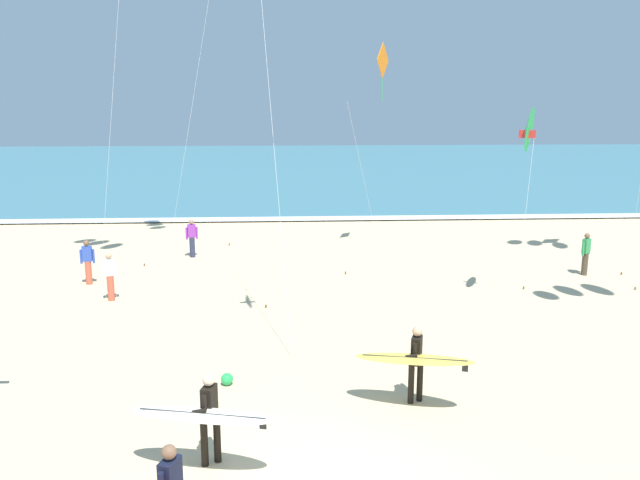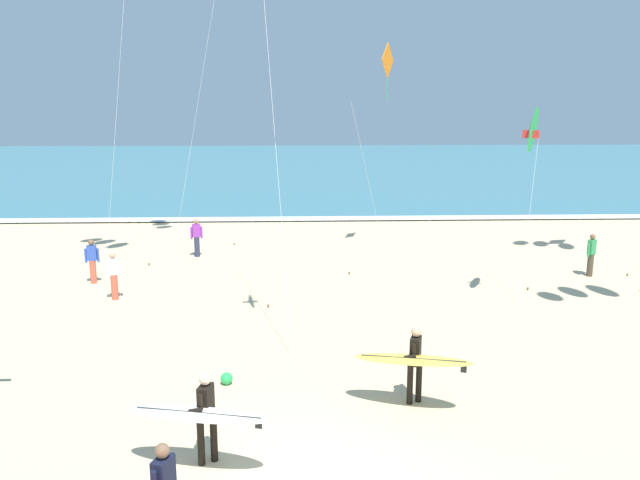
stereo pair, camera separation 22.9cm
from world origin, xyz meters
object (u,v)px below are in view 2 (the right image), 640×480
(kite_delta_emerald_far, at_px, (531,130))
(bystander_white_top, at_px, (114,275))
(bystander_purple_top, at_px, (197,237))
(surfer_lead, at_px, (202,413))
(kite_diamond_amber_mid, at_px, (387,66))
(bystander_blue_top, at_px, (92,261))
(bystander_green_top, at_px, (591,255))
(surfer_trailing, at_px, (414,360))
(beach_ball, at_px, (227,379))

(kite_delta_emerald_far, bearing_deg, bystander_white_top, 175.45)
(bystander_purple_top, bearing_deg, kite_delta_emerald_far, -31.45)
(surfer_lead, distance_m, kite_diamond_amber_mid, 18.23)
(bystander_blue_top, bearing_deg, bystander_green_top, 0.76)
(bystander_white_top, distance_m, bystander_purple_top, 6.10)
(bystander_white_top, bearing_deg, kite_delta_emerald_far, -4.55)
(kite_diamond_amber_mid, bearing_deg, surfer_lead, -108.38)
(surfer_trailing, distance_m, bystander_white_top, 11.43)
(bystander_blue_top, bearing_deg, beach_ball, -56.68)
(bystander_green_top, bearing_deg, beach_ball, -144.90)
(bystander_white_top, distance_m, beach_ball, 7.88)
(surfer_lead, bearing_deg, bystander_purple_top, 98.90)
(kite_delta_emerald_far, height_order, bystander_white_top, kite_delta_emerald_far)
(bystander_white_top, height_order, bystander_purple_top, same)
(surfer_trailing, xyz_separation_m, bystander_purple_top, (-6.56, 13.62, -0.24))
(surfer_trailing, xyz_separation_m, kite_diamond_amber_mid, (1.27, 13.93, 6.67))
(kite_diamond_amber_mid, height_order, bystander_blue_top, kite_diamond_amber_mid)
(surfer_lead, xyz_separation_m, kite_delta_emerald_far, (8.74, 8.93, 4.43))
(surfer_trailing, bearing_deg, kite_diamond_amber_mid, 84.81)
(surfer_trailing, relative_size, kite_diamond_amber_mid, 0.29)
(bystander_blue_top, xyz_separation_m, beach_ball, (5.60, -8.52, -0.67))
(bystander_blue_top, bearing_deg, kite_diamond_amber_mid, 20.94)
(kite_diamond_amber_mid, relative_size, kite_delta_emerald_far, 1.40)
(bystander_blue_top, relative_size, beach_ball, 5.68)
(bystander_green_top, relative_size, bystander_blue_top, 1.00)
(bystander_green_top, height_order, bystander_blue_top, same)
(surfer_lead, distance_m, beach_ball, 3.53)
(bystander_blue_top, bearing_deg, surfer_trailing, -45.33)
(surfer_lead, distance_m, bystander_purple_top, 15.99)
(kite_diamond_amber_mid, bearing_deg, bystander_white_top, -147.48)
(bystander_purple_top, bearing_deg, bystander_green_top, -13.61)
(bystander_white_top, relative_size, beach_ball, 5.68)
(surfer_lead, height_order, kite_diamond_amber_mid, kite_diamond_amber_mid)
(bystander_green_top, xyz_separation_m, bystander_blue_top, (-18.06, -0.24, 0.00))
(bystander_white_top, relative_size, bystander_blue_top, 1.00)
(kite_diamond_amber_mid, height_order, bystander_green_top, kite_diamond_amber_mid)
(bystander_green_top, height_order, beach_ball, bystander_green_top)
(kite_delta_emerald_far, bearing_deg, bystander_green_top, 40.70)
(bystander_purple_top, distance_m, beach_ball, 12.65)
(bystander_blue_top, relative_size, bystander_purple_top, 1.00)
(surfer_lead, relative_size, bystander_white_top, 1.65)
(surfer_lead, bearing_deg, kite_delta_emerald_far, 45.62)
(bystander_blue_top, xyz_separation_m, bystander_purple_top, (3.09, 3.87, 0.00))
(surfer_trailing, distance_m, bystander_blue_top, 13.72)
(bystander_white_top, distance_m, bystander_blue_top, 2.34)
(surfer_trailing, height_order, bystander_blue_top, surfer_trailing)
(kite_delta_emerald_far, height_order, bystander_purple_top, kite_delta_emerald_far)
(kite_delta_emerald_far, xyz_separation_m, bystander_green_top, (3.76, 3.23, -4.67))
(surfer_trailing, bearing_deg, bystander_green_top, 49.90)
(bystander_green_top, bearing_deg, kite_diamond_amber_mid, 151.17)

